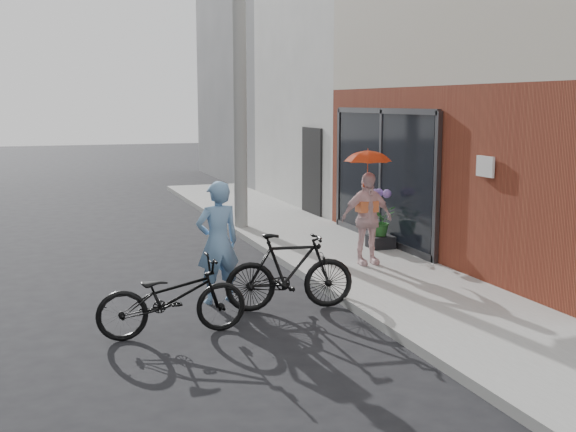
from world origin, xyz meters
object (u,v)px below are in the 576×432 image
officer (218,242)px  kimono_woman (367,219)px  planter (380,242)px  bike_right (290,271)px  utility_pole (240,65)px  bike_left (172,297)px

officer → kimono_woman: (2.73, 1.04, 0.03)m
officer → planter: bearing=-156.6°
bike_right → planter: size_ratio=4.09×
utility_pole → planter: size_ratio=16.59×
kimono_woman → planter: (0.81, 1.12, -0.64)m
officer → kimono_woman: bearing=-167.1°
officer → utility_pole: bearing=-116.6°
utility_pole → officer: (-1.77, -5.22, -2.66)m
officer → bike_left: bearing=47.1°
bike_left → bike_right: size_ratio=1.02×
bike_left → kimono_woman: bearing=-57.8°
officer → planter: (3.54, 2.15, -0.61)m
utility_pole → bike_left: size_ratio=3.96×
kimono_woman → planter: size_ratio=3.57×
kimono_woman → bike_right: bearing=-139.4°
utility_pole → bike_right: size_ratio=4.05×
bike_right → planter: (2.73, 2.80, -0.29)m
kimono_woman → bike_left: bearing=-148.6°
bike_right → kimono_woman: kimono_woman is taller
officer → bike_left: 1.54m
bike_left → planter: 5.54m
officer → bike_right: 1.09m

